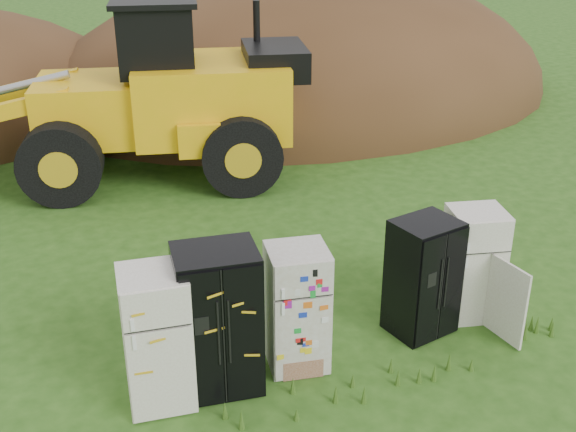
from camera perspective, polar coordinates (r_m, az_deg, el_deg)
name	(u,v)px	position (r m, az deg, el deg)	size (l,w,h in m)	color
ground	(332,352)	(10.18, 3.50, -10.68)	(120.00, 120.00, 0.00)	#264E14
fridge_leftmost	(157,338)	(8.97, -10.31, -9.48)	(0.80, 0.77, 1.81)	white
fridge_black_side	(218,320)	(9.08, -5.56, -8.18)	(1.02, 0.80, 1.95)	black
fridge_sticker	(297,308)	(9.49, 0.73, -7.27)	(0.77, 0.71, 1.72)	silver
fridge_black_right	(423,277)	(10.36, 10.59, -4.76)	(0.86, 0.72, 1.72)	black
fridge_open_door	(473,264)	(10.89, 14.39, -3.67)	(0.77, 0.71, 1.70)	white
wheel_loader	(114,93)	(15.73, -13.57, 9.43)	(7.85, 3.18, 3.80)	#F9B310
dirt_mound_right	(305,95)	(22.28, 1.39, 9.51)	(15.57, 11.42, 7.35)	#412815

